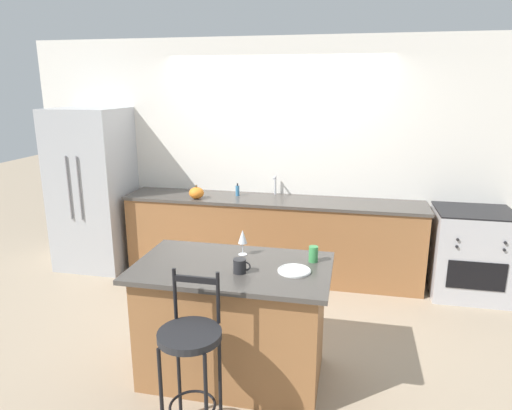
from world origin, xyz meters
The scene contains 14 objects.
ground_plane centered at (0.00, 0.00, 0.00)m, with size 18.00×18.00×0.00m, color tan.
wall_back centered at (0.00, 0.65, 1.35)m, with size 6.00×0.07×2.70m.
back_counter centered at (0.00, 0.35, 0.47)m, with size 3.39×0.63×0.93m.
sink_faucet centered at (0.00, 0.54, 1.07)m, with size 0.02×0.13×0.22m.
kitchen_island centered at (0.05, -1.60, 0.46)m, with size 1.43×0.85×0.91m.
refrigerator centered at (-2.17, 0.25, 0.96)m, with size 0.83×0.78×1.92m.
oven_range centered at (2.13, 0.30, 0.46)m, with size 0.77×0.69×0.93m.
bar_stool_near centered at (-0.03, -2.27, 0.60)m, with size 0.39×0.39×1.08m.
dinner_plate centered at (0.51, -1.62, 0.92)m, with size 0.24×0.24×0.02m.
wine_glass centered at (0.08, -1.37, 1.05)m, with size 0.07×0.07×0.20m.
coffee_mug centered at (0.14, -1.71, 0.96)m, with size 0.13×0.09×0.10m.
tumbler_cup centered at (0.62, -1.40, 0.97)m, with size 0.07×0.07×0.12m.
pumpkin_decoration centered at (-0.84, 0.17, 1.00)m, with size 0.17×0.17×0.16m.
soap_bottle centered at (-0.42, 0.40, 0.99)m, with size 0.05×0.05×0.15m.
Camera 1 is at (0.87, -4.59, 2.18)m, focal length 32.00 mm.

